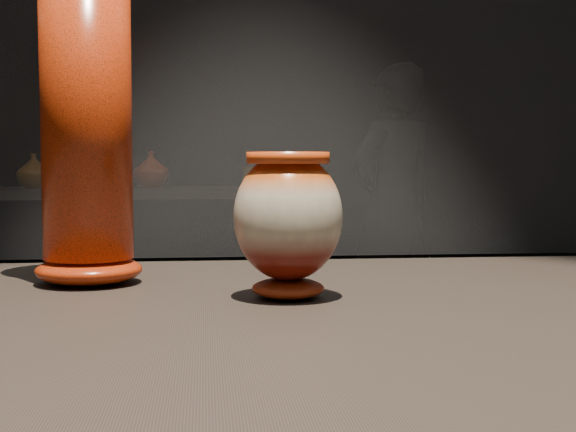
% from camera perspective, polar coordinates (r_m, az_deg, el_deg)
% --- Properties ---
extents(main_vase, '(0.16, 0.16, 0.16)m').
position_cam_1_polar(main_vase, '(0.88, 0.00, -0.19)').
color(main_vase, '#611208').
rests_on(main_vase, display_plinth).
extents(tall_vase, '(0.14, 0.14, 0.41)m').
position_cam_1_polar(tall_vase, '(1.01, -14.13, 6.58)').
color(tall_vase, red).
rests_on(tall_vase, display_plinth).
extents(back_shelf, '(2.00, 0.60, 0.90)m').
position_cam_1_polar(back_shelf, '(4.48, -10.95, -1.40)').
color(back_shelf, black).
rests_on(back_shelf, ground).
extents(back_vase_left, '(0.25, 0.25, 0.19)m').
position_cam_1_polar(back_vase_left, '(4.53, -17.62, 3.08)').
color(back_vase_left, brown).
rests_on(back_vase_left, back_shelf).
extents(back_vase_mid, '(0.27, 0.27, 0.20)m').
position_cam_1_polar(back_vase_mid, '(4.44, -9.71, 3.28)').
color(back_vase_mid, '#611208').
rests_on(back_vase_mid, back_shelf).
extents(back_vase_right, '(0.08, 0.08, 0.12)m').
position_cam_1_polar(back_vase_right, '(4.41, -2.74, 2.78)').
color(back_vase_right, brown).
rests_on(back_vase_right, back_shelf).
extents(visitor, '(0.69, 0.61, 1.60)m').
position_cam_1_polar(visitor, '(4.60, 7.52, 0.79)').
color(visitor, black).
rests_on(visitor, ground).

